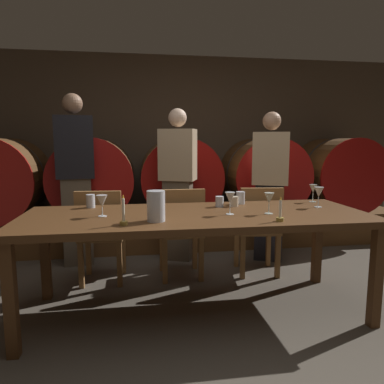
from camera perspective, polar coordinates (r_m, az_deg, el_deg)
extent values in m
plane|color=#4C443A|center=(2.62, 4.49, -21.77)|extent=(8.33, 8.33, 0.00)
cube|color=#473A2D|center=(5.05, -2.68, 7.13)|extent=(6.41, 0.24, 2.45)
cube|color=brown|center=(4.63, -1.87, -5.78)|extent=(5.77, 0.90, 0.39)
cylinder|color=#513319|center=(4.76, -28.14, 1.88)|extent=(0.95, 0.90, 0.95)
cylinder|color=#B21C16|center=(5.20, -26.46, 2.43)|extent=(0.97, 0.03, 0.97)
cylinder|color=#2D2D33|center=(4.76, -28.14, 1.88)|extent=(0.96, 0.04, 0.96)
cylinder|color=#513319|center=(4.52, -15.39, 2.26)|extent=(0.95, 0.90, 0.95)
cylinder|color=#9E1411|center=(4.06, -16.13, 1.61)|extent=(0.97, 0.03, 0.97)
cylinder|color=#9E1411|center=(4.98, -14.78, 2.79)|extent=(0.97, 0.03, 0.97)
cylinder|color=#2D2D33|center=(4.52, -15.39, 2.26)|extent=(0.96, 0.04, 0.96)
cylinder|color=brown|center=(4.52, -2.13, 2.54)|extent=(0.95, 0.90, 0.95)
cylinder|color=maroon|center=(4.06, -1.37, 1.92)|extent=(0.97, 0.03, 0.97)
cylinder|color=maroon|center=(4.98, -2.75, 3.05)|extent=(0.97, 0.03, 0.97)
cylinder|color=#2D2D33|center=(4.52, -2.13, 2.54)|extent=(0.96, 0.04, 0.96)
cylinder|color=#513319|center=(4.77, 11.17, 2.69)|extent=(0.95, 0.90, 0.95)
cylinder|color=#9E1411|center=(4.34, 13.25, 2.11)|extent=(0.97, 0.03, 0.97)
cylinder|color=#9E1411|center=(5.21, 9.44, 3.17)|extent=(0.97, 0.03, 0.97)
cylinder|color=#2D2D33|center=(4.77, 11.17, 2.69)|extent=(0.96, 0.04, 0.96)
cylinder|color=#513319|center=(5.23, 22.17, 2.70)|extent=(0.95, 0.90, 0.95)
cylinder|color=maroon|center=(4.84, 24.98, 2.16)|extent=(0.97, 0.03, 0.97)
cylinder|color=maroon|center=(5.63, 19.75, 3.16)|extent=(0.97, 0.03, 0.97)
cylinder|color=#2D2D33|center=(5.23, 22.17, 2.70)|extent=(0.96, 0.04, 0.96)
cube|color=#4C2D16|center=(2.66, 0.82, -3.97)|extent=(2.56, 0.95, 0.05)
cube|color=#4C2D16|center=(2.47, -27.12, -15.25)|extent=(0.07, 0.07, 0.72)
cube|color=#4C2D16|center=(2.86, 27.42, -12.09)|extent=(0.07, 0.07, 0.72)
cube|color=#4C2D16|center=(3.22, -22.46, -9.58)|extent=(0.07, 0.07, 0.72)
cube|color=#4C2D16|center=(3.53, 19.44, -7.90)|extent=(0.07, 0.07, 0.72)
cube|color=olive|center=(3.45, -14.17, -6.71)|extent=(0.42, 0.42, 0.04)
cube|color=olive|center=(3.22, -14.79, -3.56)|extent=(0.40, 0.06, 0.42)
cube|color=olive|center=(3.65, -10.96, -9.53)|extent=(0.05, 0.05, 0.42)
cube|color=olive|center=(3.70, -16.28, -9.48)|extent=(0.05, 0.05, 0.42)
cube|color=olive|center=(3.33, -11.54, -11.29)|extent=(0.05, 0.05, 0.42)
cube|color=olive|center=(3.39, -17.38, -11.19)|extent=(0.05, 0.05, 0.42)
cube|color=olive|center=(3.46, -1.83, -6.42)|extent=(0.41, 0.41, 0.04)
cube|color=olive|center=(3.23, -1.43, -3.26)|extent=(0.40, 0.05, 0.42)
cube|color=olive|center=(3.71, 0.46, -9.11)|extent=(0.04, 0.04, 0.42)
cube|color=olive|center=(3.67, -4.84, -9.33)|extent=(0.04, 0.04, 0.42)
cube|color=olive|center=(3.39, 1.47, -10.78)|extent=(0.04, 0.04, 0.42)
cube|color=olive|center=(3.35, -4.36, -11.06)|extent=(0.04, 0.04, 0.42)
cube|color=olive|center=(3.61, 10.33, -5.91)|extent=(0.44, 0.44, 0.04)
cube|color=olive|center=(3.39, 11.12, -2.87)|extent=(0.40, 0.08, 0.42)
cube|color=olive|center=(3.87, 12.14, -8.54)|extent=(0.05, 0.05, 0.42)
cube|color=olive|center=(3.80, 7.13, -8.74)|extent=(0.05, 0.05, 0.42)
cube|color=olive|center=(3.56, 13.58, -10.07)|extent=(0.05, 0.05, 0.42)
cube|color=olive|center=(3.48, 8.12, -10.34)|extent=(0.05, 0.05, 0.42)
cube|color=brown|center=(3.99, -17.85, -4.51)|extent=(0.32, 0.24, 0.93)
cube|color=black|center=(3.90, -18.35, 6.82)|extent=(0.41, 0.29, 0.64)
sphere|color=#8C664C|center=(3.92, -18.64, 13.30)|extent=(0.20, 0.20, 0.20)
cube|color=brown|center=(3.96, -2.24, -4.49)|extent=(0.35, 0.30, 0.89)
cube|color=tan|center=(3.87, -2.30, 5.98)|extent=(0.44, 0.36, 0.55)
sphere|color=beige|center=(3.87, -2.34, 11.81)|extent=(0.20, 0.20, 0.20)
cube|color=black|center=(4.05, 12.21, -4.72)|extent=(0.35, 0.30, 0.84)
cube|color=tan|center=(3.96, 12.51, 5.27)|extent=(0.44, 0.37, 0.56)
sphere|color=tan|center=(3.96, 12.69, 11.06)|extent=(0.20, 0.20, 0.20)
cylinder|color=olive|center=(2.33, -10.90, -4.93)|extent=(0.05, 0.05, 0.02)
cylinder|color=#EDE5CC|center=(2.31, -10.95, -2.82)|extent=(0.02, 0.02, 0.15)
cone|color=yellow|center=(2.30, -11.01, -0.68)|extent=(0.01, 0.01, 0.02)
cylinder|color=olive|center=(2.47, 13.92, -4.30)|extent=(0.05, 0.05, 0.02)
cylinder|color=#EDE5CC|center=(2.45, 13.98, -2.63)|extent=(0.02, 0.02, 0.12)
cone|color=yellow|center=(2.44, 14.04, -0.96)|extent=(0.01, 0.01, 0.02)
cylinder|color=silver|center=(2.39, -5.80, -2.25)|extent=(0.12, 0.12, 0.21)
cylinder|color=white|center=(2.63, -14.17, -3.78)|extent=(0.06, 0.06, 0.00)
cylinder|color=white|center=(2.62, -14.20, -3.05)|extent=(0.01, 0.01, 0.06)
cone|color=white|center=(2.61, -14.26, -1.42)|extent=(0.08, 0.08, 0.09)
cylinder|color=white|center=(2.63, 6.08, -3.56)|extent=(0.06, 0.06, 0.00)
cylinder|color=white|center=(2.62, 6.10, -2.68)|extent=(0.01, 0.01, 0.08)
cone|color=white|center=(2.61, 6.12, -0.93)|extent=(0.07, 0.07, 0.08)
cylinder|color=silver|center=(2.70, 12.20, -3.39)|extent=(0.06, 0.06, 0.00)
cylinder|color=silver|center=(2.70, 12.22, -2.61)|extent=(0.01, 0.01, 0.07)
cone|color=silver|center=(2.68, 12.27, -0.99)|extent=(0.07, 0.07, 0.08)
cylinder|color=white|center=(3.08, 19.56, -2.28)|extent=(0.06, 0.06, 0.00)
cylinder|color=white|center=(3.07, 19.60, -1.51)|extent=(0.01, 0.01, 0.08)
cone|color=white|center=(3.06, 19.67, -0.01)|extent=(0.08, 0.08, 0.08)
cylinder|color=silver|center=(3.34, 18.77, -1.48)|extent=(0.06, 0.06, 0.00)
cylinder|color=silver|center=(3.33, 18.80, -0.78)|extent=(0.01, 0.01, 0.08)
cone|color=silver|center=(3.32, 18.86, 0.51)|extent=(0.07, 0.07, 0.07)
cylinder|color=silver|center=(2.99, -15.96, -1.41)|extent=(0.07, 0.07, 0.11)
cylinder|color=silver|center=(2.93, 4.44, -1.54)|extent=(0.07, 0.07, 0.09)
cylinder|color=beige|center=(2.96, 6.72, -1.51)|extent=(0.08, 0.08, 0.08)
cylinder|color=silver|center=(3.08, 7.78, -0.92)|extent=(0.08, 0.08, 0.11)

